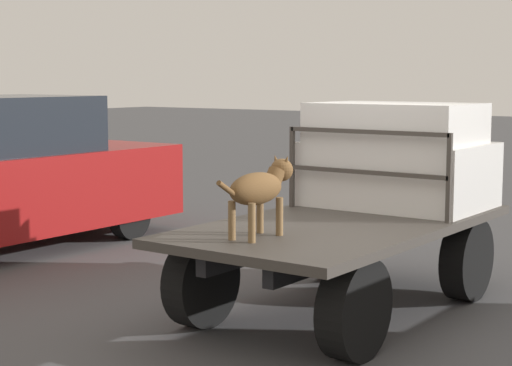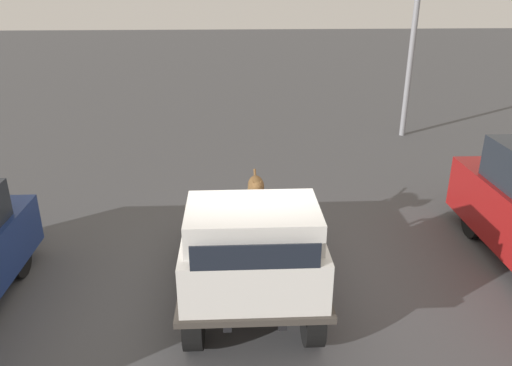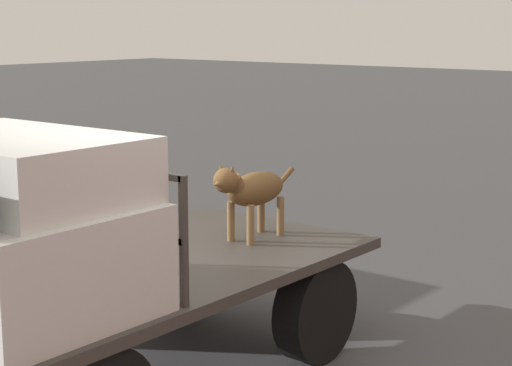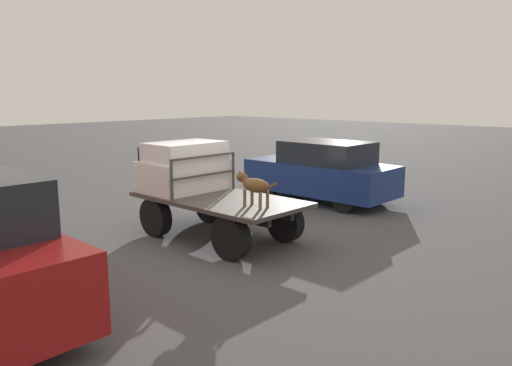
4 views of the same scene
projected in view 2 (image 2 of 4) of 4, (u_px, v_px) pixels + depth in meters
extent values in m
plane|color=#474749|center=(250.00, 292.00, 7.46)|extent=(80.00, 80.00, 0.00)
cylinder|color=black|center=(312.00, 315.00, 6.33)|extent=(0.79, 0.24, 0.79)
cylinder|color=black|center=(194.00, 318.00, 6.26)|extent=(0.79, 0.24, 0.79)
cylinder|color=black|center=(292.00, 233.00, 8.35)|extent=(0.79, 0.24, 0.79)
cylinder|color=black|center=(203.00, 235.00, 8.28)|extent=(0.79, 0.24, 0.79)
cube|color=black|center=(272.00, 252.00, 7.21)|extent=(3.25, 0.10, 0.18)
cube|color=black|center=(228.00, 253.00, 7.18)|extent=(3.25, 0.10, 0.18)
cube|color=#3D3833|center=(250.00, 245.00, 7.15)|extent=(3.54, 1.82, 0.08)
cube|color=silver|center=(253.00, 264.00, 5.99)|extent=(1.22, 1.70, 0.64)
cube|color=silver|center=(253.00, 222.00, 5.87)|extent=(1.04, 1.56, 0.39)
cube|color=black|center=(256.00, 257.00, 5.26)|extent=(0.02, 1.39, 0.29)
cube|color=#3D3833|center=(313.00, 230.00, 6.62)|extent=(0.04, 0.04, 0.80)
cube|color=#3D3833|center=(188.00, 233.00, 6.55)|extent=(0.04, 0.04, 0.80)
cube|color=#3D3833|center=(251.00, 205.00, 6.44)|extent=(0.04, 1.66, 0.04)
cube|color=#3D3833|center=(251.00, 231.00, 6.59)|extent=(0.04, 1.66, 0.04)
cylinder|color=brown|center=(263.00, 204.00, 7.96)|extent=(0.06, 0.06, 0.31)
cylinder|color=brown|center=(250.00, 204.00, 7.95)|extent=(0.06, 0.06, 0.31)
cylinder|color=brown|center=(261.00, 194.00, 8.31)|extent=(0.06, 0.06, 0.31)
cylinder|color=brown|center=(250.00, 195.00, 8.30)|extent=(0.06, 0.06, 0.31)
ellipsoid|color=brown|center=(256.00, 186.00, 8.04)|extent=(0.62, 0.26, 0.26)
sphere|color=brown|center=(257.00, 192.00, 7.90)|extent=(0.12, 0.12, 0.12)
cylinder|color=brown|center=(257.00, 188.00, 7.77)|extent=(0.18, 0.14, 0.18)
sphere|color=brown|center=(257.00, 188.00, 7.65)|extent=(0.19, 0.19, 0.19)
cone|color=brown|center=(257.00, 191.00, 7.58)|extent=(0.10, 0.10, 0.10)
cone|color=brown|center=(261.00, 183.00, 7.63)|extent=(0.06, 0.08, 0.10)
cone|color=brown|center=(254.00, 183.00, 7.63)|extent=(0.06, 0.08, 0.10)
cylinder|color=brown|center=(255.00, 176.00, 8.36)|extent=(0.26, 0.04, 0.18)
cylinder|color=black|center=(18.00, 259.00, 7.76)|extent=(0.60, 0.20, 0.60)
cylinder|color=black|center=(474.00, 221.00, 8.95)|extent=(0.60, 0.20, 0.60)
cylinder|color=gray|center=(415.00, 24.00, 13.64)|extent=(0.16, 0.16, 6.31)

